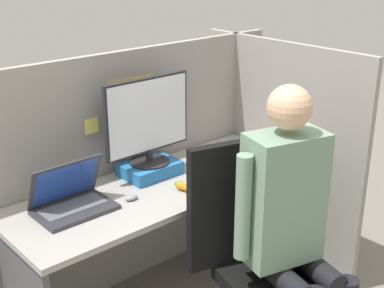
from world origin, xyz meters
The scene contains 11 objects.
cubicle_panel_back centered at (0.00, 0.63, 0.69)m, with size 2.18×0.05×1.38m.
cubicle_panel_right centered at (0.87, 0.24, 0.69)m, with size 0.04×1.22×1.38m.
desk centered at (0.00, 0.30, 0.56)m, with size 1.68×0.60×0.73m.
paper_box centered at (0.03, 0.44, 0.76)m, with size 0.30×0.23×0.07m.
monitor centered at (0.03, 0.45, 1.04)m, with size 0.52×0.22×0.47m.
laptop centered at (-0.50, 0.36, 0.77)m, with size 0.36×0.25×0.24m.
mouse centered at (-0.23, 0.26, 0.74)m, with size 0.07×0.04×0.03m.
stapler centered at (0.78, 0.23, 0.75)m, with size 0.05×0.16×0.05m.
carrot_toy centered at (0.03, 0.14, 0.75)m, with size 0.05×0.14×0.05m.
office_chair centered at (0.09, -0.29, 0.54)m, with size 0.57×0.62×1.08m.
person centered at (0.13, -0.44, 0.79)m, with size 0.47×0.46×1.38m.
Camera 1 is at (-1.57, -1.70, 1.92)m, focal length 50.00 mm.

